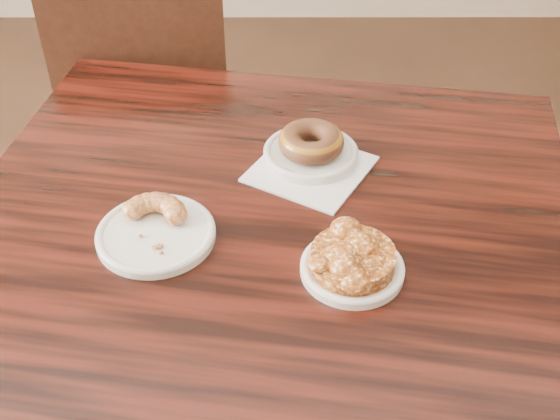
{
  "coord_description": "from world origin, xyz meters",
  "views": [
    {
      "loc": [
        -0.06,
        -0.64,
        1.44
      ],
      "look_at": [
        -0.06,
        0.13,
        0.8
      ],
      "focal_mm": 45.0,
      "sensor_mm": 36.0,
      "label": 1
    }
  ],
  "objects_px": {
    "glazed_donut": "(311,141)",
    "cafe_table": "(265,386)",
    "cruller_fragment": "(154,224)",
    "apple_fritter": "(353,256)",
    "chair_far": "(153,126)"
  },
  "relations": [
    {
      "from": "cafe_table",
      "to": "chair_far",
      "type": "relative_size",
      "value": 1.05
    },
    {
      "from": "chair_far",
      "to": "glazed_donut",
      "type": "distance_m",
      "value": 0.75
    },
    {
      "from": "glazed_donut",
      "to": "cafe_table",
      "type": "bearing_deg",
      "value": -112.87
    },
    {
      "from": "glazed_donut",
      "to": "cruller_fragment",
      "type": "distance_m",
      "value": 0.31
    },
    {
      "from": "chair_far",
      "to": "glazed_donut",
      "type": "height_order",
      "value": "chair_far"
    },
    {
      "from": "chair_far",
      "to": "cafe_table",
      "type": "bearing_deg",
      "value": 104.14
    },
    {
      "from": "cruller_fragment",
      "to": "apple_fritter",
      "type": "bearing_deg",
      "value": -14.11
    },
    {
      "from": "glazed_donut",
      "to": "cruller_fragment",
      "type": "bearing_deg",
      "value": -139.82
    },
    {
      "from": "cafe_table",
      "to": "cruller_fragment",
      "type": "xyz_separation_m",
      "value": [
        -0.15,
        -0.01,
        0.4
      ]
    },
    {
      "from": "cafe_table",
      "to": "apple_fritter",
      "type": "relative_size",
      "value": 5.81
    },
    {
      "from": "cafe_table",
      "to": "glazed_donut",
      "type": "height_order",
      "value": "glazed_donut"
    },
    {
      "from": "cafe_table",
      "to": "cruller_fragment",
      "type": "height_order",
      "value": "cruller_fragment"
    },
    {
      "from": "glazed_donut",
      "to": "apple_fritter",
      "type": "bearing_deg",
      "value": -79.81
    },
    {
      "from": "glazed_donut",
      "to": "apple_fritter",
      "type": "xyz_separation_m",
      "value": [
        0.05,
        -0.27,
        -0.0
      ]
    },
    {
      "from": "chair_far",
      "to": "apple_fritter",
      "type": "bearing_deg",
      "value": 109.6
    }
  ]
}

